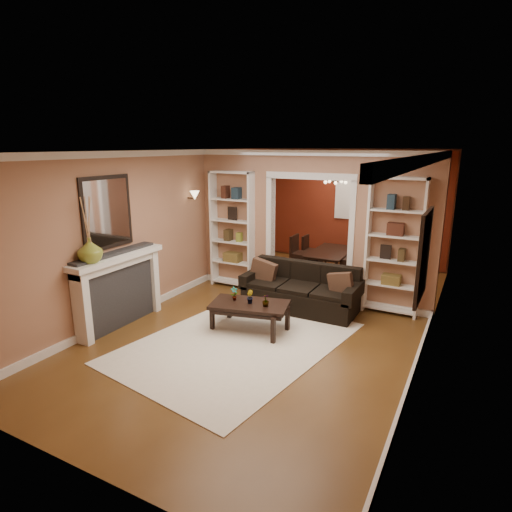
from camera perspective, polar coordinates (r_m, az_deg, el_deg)
The scene contains 30 objects.
floor at distance 7.24m, azimuth 3.44°, elevation -8.07°, with size 8.00×8.00×0.00m, color brown.
ceiling at distance 6.68m, azimuth 3.80°, elevation 13.84°, with size 8.00×8.00×0.00m, color white.
wall_back at distance 10.56m, azimuth 12.63°, elevation 6.44°, with size 8.00×8.00×0.00m, color #A57357.
wall_front at distance 3.73m, azimuth -22.96°, elevation -9.31°, with size 8.00×8.00×0.00m, color #A57357.
wall_left at distance 8.00m, azimuth -11.28°, elevation 3.98°, with size 8.00×8.00×0.00m, color #A57357.
wall_right at distance 6.28m, azimuth 22.66°, elevation 0.24°, with size 8.00×8.00×0.00m, color #A57357.
partition_wall at distance 7.92m, azimuth 7.19°, elevation 4.05°, with size 4.50×0.15×2.70m, color #A57357.
red_back_panel at distance 10.53m, azimuth 12.58°, elevation 6.26°, with size 4.44×0.04×2.64m, color maroon.
dining_window at distance 10.46m, azimuth 12.59°, elevation 7.48°, with size 0.78×0.03×0.98m, color #8CA5CC.
area_rug at distance 6.33m, azimuth -2.43°, elevation -11.45°, with size 2.43×3.40×0.01m, color white.
sofa at distance 7.43m, azimuth 5.96°, elevation -4.26°, with size 2.01×0.87×0.79m, color black.
pillow_left at distance 7.63m, azimuth 0.97°, elevation -1.95°, with size 0.46×0.13×0.46m, color brown.
pillow_right at distance 7.14m, azimuth 11.26°, elevation -3.67°, with size 0.40×0.11×0.40m, color brown.
coffee_table at distance 6.65m, azimuth -0.84°, elevation -8.08°, with size 1.17×0.63×0.44m, color black.
plant_left at distance 6.66m, azimuth -2.92°, elevation -5.04°, with size 0.11×0.08×0.22m, color #336626.
plant_center at distance 6.53m, azimuth -0.85°, elevation -5.46°, with size 0.11×0.09×0.21m, color #336626.
plant_right at distance 6.42m, azimuth 1.30°, elevation -5.93°, with size 0.10×0.10×0.19m, color #336626.
bookshelf_left at distance 8.47m, azimuth -3.13°, elevation 3.45°, with size 0.90×0.30×2.30m, color white.
bookshelf_right at distance 7.41m, azimuth 17.94°, elevation 1.12°, with size 0.90×0.30×2.30m, color white.
fireplace at distance 7.01m, azimuth -17.64°, elevation -4.44°, with size 0.32×1.70×1.16m, color white.
vase at distance 6.49m, azimuth -21.26°, elevation 0.72°, with size 0.35×0.35×0.36m, color olive.
mirror at distance 6.83m, azimuth -19.26°, elevation 5.49°, with size 0.03×0.95×1.10m, color silver.
wall_sconce at distance 8.30m, azimuth -8.51°, elevation 7.84°, with size 0.18×0.18×0.22m, color #FFE0A5.
framed_art at distance 5.27m, azimuth 21.35°, elevation 0.01°, with size 0.04×0.85×1.05m, color black.
dining_table at distance 9.65m, azimuth 10.07°, elevation -0.82°, with size 0.81×1.46×0.51m, color black.
dining_chair_nw at distance 9.50m, azimuth 6.41°, elevation 0.21°, with size 0.43×0.43×0.88m, color black.
dining_chair_ne at distance 9.17m, azimuth 12.81°, elevation -0.53°, with size 0.44×0.44×0.90m, color black.
dining_chair_sw at distance 10.06m, azimuth 7.65°, elevation 0.64°, with size 0.37×0.37×0.76m, color black.
dining_chair_se at distance 9.74m, azimuth 13.74°, elevation 0.27°, with size 0.44×0.44×0.89m, color black.
chandelier at distance 9.24m, azimuth 10.67°, elevation 9.61°, with size 0.50×0.50×0.30m, color #372719.
Camera 1 is at (2.73, -6.10, 2.79)m, focal length 30.00 mm.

